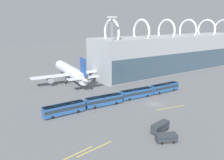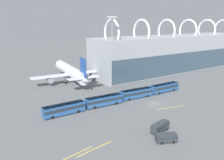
{
  "view_description": "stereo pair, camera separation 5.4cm",
  "coord_description": "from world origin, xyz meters",
  "px_view_note": "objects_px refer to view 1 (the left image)",
  "views": [
    {
      "loc": [
        -50.23,
        -51.87,
        27.76
      ],
      "look_at": [
        -3.33,
        21.96,
        4.0
      ],
      "focal_mm": 35.0,
      "sensor_mm": 36.0,
      "label": 1
    },
    {
      "loc": [
        -50.18,
        -51.9,
        27.76
      ],
      "look_at": [
        -3.33,
        21.96,
        4.0
      ],
      "focal_mm": 35.0,
      "sensor_mm": 36.0,
      "label": 2
    }
  ],
  "objects_px": {
    "airliner_at_gate_far": "(142,59)",
    "floodlight_mast": "(112,37)",
    "shuttle_bus_1": "(104,100)",
    "shuttle_bus_3": "(165,87)",
    "service_van_crossing": "(166,137)",
    "service_van_foreground": "(160,127)",
    "shuttle_bus_2": "(137,93)",
    "airliner_at_gate_near": "(71,72)",
    "shuttle_bus_0": "(64,109)",
    "traffic_cone_0": "(185,89)",
    "traffic_cone_1": "(157,98)",
    "traffic_cone_2": "(94,111)"
  },
  "relations": [
    {
      "from": "shuttle_bus_1",
      "to": "service_van_crossing",
      "type": "bearing_deg",
      "value": -84.8
    },
    {
      "from": "airliner_at_gate_near",
      "to": "shuttle_bus_0",
      "type": "relative_size",
      "value": 3.11
    },
    {
      "from": "airliner_at_gate_near",
      "to": "service_van_crossing",
      "type": "relative_size",
      "value": 7.53
    },
    {
      "from": "shuttle_bus_0",
      "to": "shuttle_bus_2",
      "type": "height_order",
      "value": "same"
    },
    {
      "from": "shuttle_bus_3",
      "to": "service_van_crossing",
      "type": "bearing_deg",
      "value": -133.85
    },
    {
      "from": "shuttle_bus_3",
      "to": "shuttle_bus_0",
      "type": "bearing_deg",
      "value": -179.65
    },
    {
      "from": "shuttle_bus_0",
      "to": "shuttle_bus_2",
      "type": "bearing_deg",
      "value": -0.03
    },
    {
      "from": "shuttle_bus_0",
      "to": "traffic_cone_0",
      "type": "distance_m",
      "value": 51.44
    },
    {
      "from": "airliner_at_gate_near",
      "to": "airliner_at_gate_far",
      "type": "relative_size",
      "value": 1.2
    },
    {
      "from": "service_van_foreground",
      "to": "airliner_at_gate_near",
      "type": "bearing_deg",
      "value": -100.59
    },
    {
      "from": "shuttle_bus_3",
      "to": "traffic_cone_1",
      "type": "xyz_separation_m",
      "value": [
        -8.58,
        -4.6,
        -1.54
      ]
    },
    {
      "from": "service_van_foreground",
      "to": "traffic_cone_0",
      "type": "distance_m",
      "value": 39.84
    },
    {
      "from": "airliner_at_gate_far",
      "to": "shuttle_bus_2",
      "type": "distance_m",
      "value": 56.26
    },
    {
      "from": "service_van_foreground",
      "to": "traffic_cone_1",
      "type": "distance_m",
      "value": 24.85
    },
    {
      "from": "airliner_at_gate_far",
      "to": "shuttle_bus_0",
      "type": "xyz_separation_m",
      "value": [
        -65.83,
        -41.52,
        -3.16
      ]
    },
    {
      "from": "airliner_at_gate_far",
      "to": "airliner_at_gate_near",
      "type": "bearing_deg",
      "value": 97.02
    },
    {
      "from": "shuttle_bus_3",
      "to": "traffic_cone_2",
      "type": "height_order",
      "value": "shuttle_bus_3"
    },
    {
      "from": "service_van_foreground",
      "to": "service_van_crossing",
      "type": "relative_size",
      "value": 1.12
    },
    {
      "from": "shuttle_bus_2",
      "to": "floodlight_mast",
      "type": "bearing_deg",
      "value": 88.63
    },
    {
      "from": "service_van_foreground",
      "to": "service_van_crossing",
      "type": "bearing_deg",
      "value": 50.87
    },
    {
      "from": "service_van_crossing",
      "to": "floodlight_mast",
      "type": "relative_size",
      "value": 0.18
    },
    {
      "from": "airliner_at_gate_far",
      "to": "shuttle_bus_0",
      "type": "relative_size",
      "value": 2.6
    },
    {
      "from": "service_van_crossing",
      "to": "shuttle_bus_0",
      "type": "bearing_deg",
      "value": -37.98
    },
    {
      "from": "traffic_cone_1",
      "to": "floodlight_mast",
      "type": "bearing_deg",
      "value": 98.16
    },
    {
      "from": "shuttle_bus_0",
      "to": "service_van_crossing",
      "type": "distance_m",
      "value": 31.67
    },
    {
      "from": "shuttle_bus_2",
      "to": "airliner_at_gate_near",
      "type": "bearing_deg",
      "value": 114.62
    },
    {
      "from": "shuttle_bus_1",
      "to": "traffic_cone_0",
      "type": "relative_size",
      "value": 17.48
    },
    {
      "from": "shuttle_bus_0",
      "to": "floodlight_mast",
      "type": "height_order",
      "value": "floodlight_mast"
    },
    {
      "from": "shuttle_bus_1",
      "to": "service_van_crossing",
      "type": "relative_size",
      "value": 2.45
    },
    {
      "from": "floodlight_mast",
      "to": "traffic_cone_2",
      "type": "relative_size",
      "value": 35.98
    },
    {
      "from": "shuttle_bus_3",
      "to": "service_van_foreground",
      "type": "bearing_deg",
      "value": -136.34
    },
    {
      "from": "airliner_at_gate_near",
      "to": "shuttle_bus_1",
      "type": "bearing_deg",
      "value": -179.38
    },
    {
      "from": "airliner_at_gate_near",
      "to": "service_van_foreground",
      "type": "height_order",
      "value": "airliner_at_gate_near"
    },
    {
      "from": "floodlight_mast",
      "to": "airliner_at_gate_near",
      "type": "bearing_deg",
      "value": 138.26
    },
    {
      "from": "shuttle_bus_1",
      "to": "shuttle_bus_2",
      "type": "relative_size",
      "value": 1.0
    },
    {
      "from": "traffic_cone_1",
      "to": "shuttle_bus_3",
      "type": "bearing_deg",
      "value": 28.19
    },
    {
      "from": "airliner_at_gate_far",
      "to": "floodlight_mast",
      "type": "xyz_separation_m",
      "value": [
        -35.82,
        -21.61,
        15.84
      ]
    },
    {
      "from": "shuttle_bus_1",
      "to": "service_van_foreground",
      "type": "xyz_separation_m",
      "value": [
        2.99,
        -23.48,
        -0.49
      ]
    },
    {
      "from": "shuttle_bus_2",
      "to": "shuttle_bus_3",
      "type": "relative_size",
      "value": 1.01
    },
    {
      "from": "shuttle_bus_2",
      "to": "traffic_cone_2",
      "type": "relative_size",
      "value": 16.01
    },
    {
      "from": "airliner_at_gate_near",
      "to": "service_van_foreground",
      "type": "distance_m",
      "value": 56.31
    },
    {
      "from": "shuttle_bus_1",
      "to": "floodlight_mast",
      "type": "height_order",
      "value": "floodlight_mast"
    },
    {
      "from": "shuttle_bus_1",
      "to": "traffic_cone_2",
      "type": "distance_m",
      "value": 6.91
    },
    {
      "from": "airliner_at_gate_near",
      "to": "floodlight_mast",
      "type": "distance_m",
      "value": 24.72
    },
    {
      "from": "airliner_at_gate_near",
      "to": "shuttle_bus_1",
      "type": "height_order",
      "value": "airliner_at_gate_near"
    },
    {
      "from": "airliner_at_gate_far",
      "to": "traffic_cone_0",
      "type": "distance_m",
      "value": 47.38
    },
    {
      "from": "airliner_at_gate_far",
      "to": "shuttle_bus_0",
      "type": "distance_m",
      "value": 77.89
    },
    {
      "from": "shuttle_bus_0",
      "to": "shuttle_bus_3",
      "type": "bearing_deg",
      "value": -0.54
    },
    {
      "from": "shuttle_bus_1",
      "to": "airliner_at_gate_far",
      "type": "bearing_deg",
      "value": 42.53
    },
    {
      "from": "shuttle_bus_3",
      "to": "floodlight_mast",
      "type": "relative_size",
      "value": 0.44
    }
  ]
}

